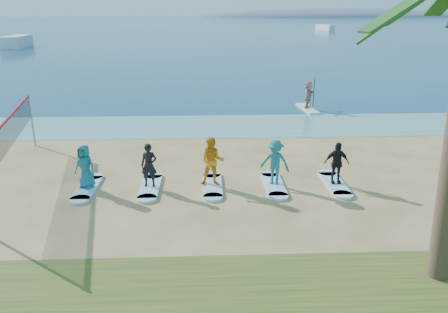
{
  "coord_description": "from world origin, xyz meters",
  "views": [
    {
      "loc": [
        0.12,
        -13.23,
        6.33
      ],
      "look_at": [
        0.78,
        2.0,
        1.1
      ],
      "focal_mm": 35.0,
      "sensor_mm": 36.0,
      "label": 1
    }
  ],
  "objects_px": {
    "surfboard_1": "(150,187)",
    "student_2": "(212,162)",
    "boat_offshore_a": "(18,47)",
    "student_4": "(336,163)",
    "paddleboard": "(307,109)",
    "student_1": "(149,165)",
    "volleyball_net": "(10,132)",
    "surfboard_3": "(274,185)",
    "surfboard_0": "(87,188)",
    "surfboard_4": "(335,184)",
    "boat_offshore_b": "(325,30)",
    "student_3": "(275,162)",
    "student_0": "(85,166)",
    "paddleboarder": "(308,95)",
    "surfboard_2": "(212,186)"
  },
  "relations": [
    {
      "from": "surfboard_1",
      "to": "student_0",
      "type": "bearing_deg",
      "value": 180.0
    },
    {
      "from": "student_2",
      "to": "surfboard_4",
      "type": "bearing_deg",
      "value": 3.46
    },
    {
      "from": "boat_offshore_b",
      "to": "surfboard_3",
      "type": "height_order",
      "value": "boat_offshore_b"
    },
    {
      "from": "paddleboard",
      "to": "boat_offshore_a",
      "type": "height_order",
      "value": "boat_offshore_a"
    },
    {
      "from": "student_2",
      "to": "student_4",
      "type": "height_order",
      "value": "student_2"
    },
    {
      "from": "surfboard_2",
      "to": "student_4",
      "type": "distance_m",
      "value": 4.67
    },
    {
      "from": "surfboard_1",
      "to": "student_4",
      "type": "height_order",
      "value": "student_4"
    },
    {
      "from": "boat_offshore_b",
      "to": "student_2",
      "type": "xyz_separation_m",
      "value": [
        -34.73,
        -115.08,
        1.0
      ]
    },
    {
      "from": "student_1",
      "to": "surfboard_4",
      "type": "height_order",
      "value": "student_1"
    },
    {
      "from": "surfboard_1",
      "to": "student_3",
      "type": "xyz_separation_m",
      "value": [
        4.6,
        0.0,
        0.9
      ]
    },
    {
      "from": "student_4",
      "to": "paddleboard",
      "type": "bearing_deg",
      "value": 81.25
    },
    {
      "from": "student_1",
      "to": "student_0",
      "type": "bearing_deg",
      "value": -174.82
    },
    {
      "from": "student_2",
      "to": "surfboard_3",
      "type": "height_order",
      "value": "student_2"
    },
    {
      "from": "boat_offshore_a",
      "to": "surfboard_3",
      "type": "distance_m",
      "value": 69.7
    },
    {
      "from": "volleyball_net",
      "to": "surfboard_3",
      "type": "distance_m",
      "value": 10.06
    },
    {
      "from": "surfboard_1",
      "to": "student_3",
      "type": "relative_size",
      "value": 1.29
    },
    {
      "from": "paddleboarder",
      "to": "boat_offshore_b",
      "type": "bearing_deg",
      "value": 9.01
    },
    {
      "from": "surfboard_1",
      "to": "student_2",
      "type": "xyz_separation_m",
      "value": [
        2.3,
        0.0,
        0.96
      ]
    },
    {
      "from": "paddleboarder",
      "to": "surfboard_0",
      "type": "xyz_separation_m",
      "value": [
        -11.03,
        -12.65,
        -0.93
      ]
    },
    {
      "from": "student_3",
      "to": "student_4",
      "type": "relative_size",
      "value": 1.08
    },
    {
      "from": "surfboard_1",
      "to": "surfboard_4",
      "type": "bearing_deg",
      "value": 0.0
    },
    {
      "from": "volleyball_net",
      "to": "student_3",
      "type": "xyz_separation_m",
      "value": [
        9.83,
        -1.06,
        -0.96
      ]
    },
    {
      "from": "volleyball_net",
      "to": "surfboard_0",
      "type": "relative_size",
      "value": 4.05
    },
    {
      "from": "student_0",
      "to": "surfboard_2",
      "type": "height_order",
      "value": "student_0"
    },
    {
      "from": "boat_offshore_b",
      "to": "surfboard_4",
      "type": "xyz_separation_m",
      "value": [
        -30.13,
        -115.08,
        0.04
      ]
    },
    {
      "from": "surfboard_1",
      "to": "student_1",
      "type": "distance_m",
      "value": 0.85
    },
    {
      "from": "paddleboard",
      "to": "surfboard_4",
      "type": "height_order",
      "value": "paddleboard"
    },
    {
      "from": "student_3",
      "to": "volleyball_net",
      "type": "bearing_deg",
      "value": -162.26
    },
    {
      "from": "surfboard_2",
      "to": "surfboard_0",
      "type": "bearing_deg",
      "value": 180.0
    },
    {
      "from": "boat_offshore_a",
      "to": "student_1",
      "type": "height_order",
      "value": "student_1"
    },
    {
      "from": "surfboard_1",
      "to": "student_2",
      "type": "distance_m",
      "value": 2.49
    },
    {
      "from": "student_0",
      "to": "student_3",
      "type": "relative_size",
      "value": 0.94
    },
    {
      "from": "volleyball_net",
      "to": "student_1",
      "type": "relative_size",
      "value": 5.55
    },
    {
      "from": "student_4",
      "to": "surfboard_3",
      "type": "bearing_deg",
      "value": 179.49
    },
    {
      "from": "student_0",
      "to": "student_4",
      "type": "distance_m",
      "value": 9.19
    },
    {
      "from": "boat_offshore_b",
      "to": "student_4",
      "type": "relative_size",
      "value": 4.36
    },
    {
      "from": "boat_offshore_a",
      "to": "student_4",
      "type": "bearing_deg",
      "value": -64.75
    },
    {
      "from": "paddleboard",
      "to": "paddleboarder",
      "type": "xyz_separation_m",
      "value": [
        0.0,
        0.0,
        0.92
      ]
    },
    {
      "from": "surfboard_0",
      "to": "student_3",
      "type": "xyz_separation_m",
      "value": [
        6.9,
        0.0,
        0.9
      ]
    },
    {
      "from": "boat_offshore_b",
      "to": "surfboard_2",
      "type": "distance_m",
      "value": 120.2
    },
    {
      "from": "volleyball_net",
      "to": "student_0",
      "type": "distance_m",
      "value": 3.28
    },
    {
      "from": "surfboard_0",
      "to": "surfboard_4",
      "type": "bearing_deg",
      "value": 0.0
    },
    {
      "from": "volleyball_net",
      "to": "surfboard_0",
      "type": "xyz_separation_m",
      "value": [
        2.94,
        -1.06,
        -1.86
      ]
    },
    {
      "from": "surfboard_0",
      "to": "student_4",
      "type": "height_order",
      "value": "student_4"
    },
    {
      "from": "volleyball_net",
      "to": "surfboard_3",
      "type": "height_order",
      "value": "volleyball_net"
    },
    {
      "from": "paddleboard",
      "to": "volleyball_net",
      "type": "bearing_deg",
      "value": -145.2
    },
    {
      "from": "boat_offshore_b",
      "to": "student_4",
      "type": "distance_m",
      "value": 118.96
    },
    {
      "from": "paddleboarder",
      "to": "student_4",
      "type": "xyz_separation_m",
      "value": [
        -1.83,
        -12.65,
        -0.1
      ]
    },
    {
      "from": "surfboard_0",
      "to": "volleyball_net",
      "type": "bearing_deg",
      "value": 160.21
    },
    {
      "from": "student_0",
      "to": "boat_offshore_a",
      "type": "bearing_deg",
      "value": 132.77
    }
  ]
}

